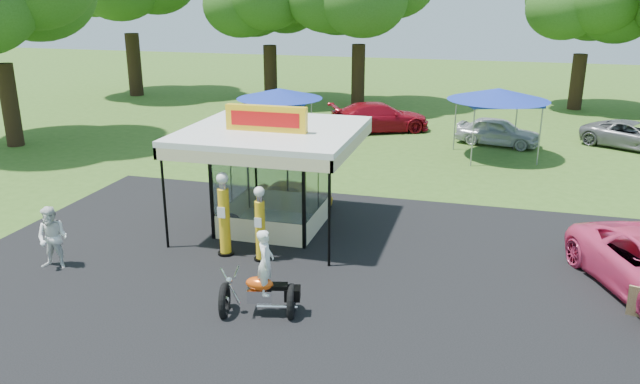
# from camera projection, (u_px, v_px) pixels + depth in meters

# --- Properties ---
(ground) EXTENTS (120.00, 120.00, 0.00)m
(ground) POSITION_uv_depth(u_px,v_px,m) (283.00, 304.00, 15.72)
(ground) COLOR #365A1C
(ground) RESTS_ON ground
(asphalt_apron) EXTENTS (20.00, 14.00, 0.04)m
(asphalt_apron) POSITION_uv_depth(u_px,v_px,m) (306.00, 271.00, 17.55)
(asphalt_apron) COLOR black
(asphalt_apron) RESTS_ON ground
(gas_station_kiosk) EXTENTS (5.40, 5.40, 4.18)m
(gas_station_kiosk) POSITION_uv_depth(u_px,v_px,m) (273.00, 176.00, 20.25)
(gas_station_kiosk) COLOR white
(gas_station_kiosk) RESTS_ON ground
(gas_pump_left) EXTENTS (0.48, 0.48, 2.58)m
(gas_pump_left) POSITION_uv_depth(u_px,v_px,m) (224.00, 216.00, 18.23)
(gas_pump_left) COLOR black
(gas_pump_left) RESTS_ON ground
(gas_pump_right) EXTENTS (0.42, 0.42, 2.28)m
(gas_pump_right) POSITION_uv_depth(u_px,v_px,m) (260.00, 226.00, 17.90)
(gas_pump_right) COLOR black
(gas_pump_right) RESTS_ON ground
(motorcycle) EXTENTS (2.03, 1.31, 2.31)m
(motorcycle) POSITION_uv_depth(u_px,v_px,m) (263.00, 282.00, 14.92)
(motorcycle) COLOR black
(motorcycle) RESTS_ON ground
(spare_tires) EXTENTS (0.91, 0.66, 0.74)m
(spare_tires) POSITION_uv_depth(u_px,v_px,m) (232.00, 225.00, 20.01)
(spare_tires) COLOR black
(spare_tires) RESTS_ON ground
(a_frame_sign) EXTENTS (0.54, 0.57, 0.89)m
(a_frame_sign) POSITION_uv_depth(u_px,v_px,m) (639.00, 301.00, 14.93)
(a_frame_sign) COLOR #593819
(a_frame_sign) RESTS_ON ground
(kiosk_car) EXTENTS (2.82, 1.13, 0.96)m
(kiosk_car) POSITION_uv_depth(u_px,v_px,m) (294.00, 194.00, 22.68)
(kiosk_car) COLOR gold
(kiosk_car) RESTS_ON ground
(spectator_west) EXTENTS (0.99, 0.82, 1.84)m
(spectator_west) POSITION_uv_depth(u_px,v_px,m) (53.00, 238.00, 17.47)
(spectator_west) COLOR white
(spectator_west) RESTS_ON ground
(bg_car_a) EXTENTS (4.36, 2.46, 1.36)m
(bg_car_a) POSITION_uv_depth(u_px,v_px,m) (263.00, 125.00, 33.33)
(bg_car_a) COLOR beige
(bg_car_a) RESTS_ON ground
(bg_car_b) EXTENTS (5.97, 4.55, 1.61)m
(bg_car_b) POSITION_uv_depth(u_px,v_px,m) (380.00, 117.00, 34.69)
(bg_car_b) COLOR maroon
(bg_car_b) RESTS_ON ground
(bg_car_c) EXTENTS (4.43, 2.63, 1.42)m
(bg_car_c) POSITION_uv_depth(u_px,v_px,m) (498.00, 131.00, 31.63)
(bg_car_c) COLOR #B3B4B8
(bg_car_c) RESTS_ON ground
(bg_car_d) EXTENTS (5.25, 4.29, 1.33)m
(bg_car_d) POSITION_uv_depth(u_px,v_px,m) (633.00, 135.00, 30.99)
(bg_car_d) COLOR slate
(bg_car_d) RESTS_ON ground
(tent_west) EXTENTS (4.24, 4.24, 2.96)m
(tent_west) POSITION_uv_depth(u_px,v_px,m) (280.00, 94.00, 30.61)
(tent_west) COLOR gray
(tent_west) RESTS_ON ground
(tent_east) EXTENTS (4.66, 4.66, 3.26)m
(tent_east) POSITION_uv_depth(u_px,v_px,m) (498.00, 95.00, 28.66)
(tent_east) COLOR gray
(tent_east) RESTS_ON ground
(oak_far_d) EXTENTS (8.41, 8.41, 10.01)m
(oak_far_d) POSITION_uv_depth(u_px,v_px,m) (586.00, 9.00, 39.50)
(oak_far_d) COLOR black
(oak_far_d) RESTS_ON ground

